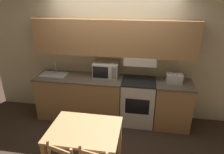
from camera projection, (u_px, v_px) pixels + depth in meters
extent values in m
plane|color=#3D2D23|center=(114.00, 111.00, 4.64)|extent=(16.00, 16.00, 0.00)
cube|color=beige|center=(114.00, 58.00, 4.17)|extent=(5.54, 0.05, 2.55)
cube|color=tan|center=(113.00, 38.00, 3.82)|extent=(3.14, 0.32, 0.69)
cube|color=white|center=(140.00, 60.00, 3.90)|extent=(0.62, 0.34, 0.16)
cube|color=tan|center=(80.00, 98.00, 4.29)|extent=(1.77, 0.61, 0.90)
cube|color=brown|center=(79.00, 78.00, 4.11)|extent=(1.79, 0.63, 0.04)
cube|color=tan|center=(172.00, 105.00, 4.00)|extent=(0.69, 0.61, 0.90)
cube|color=brown|center=(175.00, 84.00, 3.82)|extent=(0.71, 0.63, 0.04)
cube|color=white|center=(138.00, 102.00, 4.11)|extent=(0.65, 0.59, 0.91)
cube|color=black|center=(139.00, 81.00, 3.93)|extent=(0.65, 0.59, 0.03)
cube|color=black|center=(137.00, 107.00, 3.81)|extent=(0.46, 0.01, 0.32)
cylinder|color=black|center=(131.00, 83.00, 3.84)|extent=(0.09, 0.09, 0.01)
cylinder|color=black|center=(146.00, 84.00, 3.80)|extent=(0.09, 0.09, 0.01)
cylinder|color=black|center=(132.00, 78.00, 4.06)|extent=(0.09, 0.09, 0.01)
cylinder|color=black|center=(146.00, 79.00, 4.01)|extent=(0.09, 0.09, 0.01)
cube|color=white|center=(106.00, 70.00, 4.07)|extent=(0.50, 0.35, 0.30)
cube|color=black|center=(100.00, 72.00, 3.92)|extent=(0.31, 0.01, 0.24)
cube|color=gray|center=(114.00, 73.00, 3.88)|extent=(0.09, 0.01, 0.24)
cube|color=white|center=(174.00, 78.00, 3.81)|extent=(0.29, 0.19, 0.18)
cube|color=black|center=(166.00, 77.00, 3.82)|extent=(0.01, 0.02, 0.02)
cube|color=black|center=(169.00, 74.00, 3.79)|extent=(0.04, 0.13, 0.01)
cube|color=black|center=(173.00, 74.00, 3.78)|extent=(0.04, 0.13, 0.01)
cube|color=black|center=(177.00, 74.00, 3.77)|extent=(0.04, 0.13, 0.01)
cube|color=black|center=(181.00, 75.00, 3.76)|extent=(0.04, 0.13, 0.01)
cube|color=#B7BABF|center=(54.00, 75.00, 4.18)|extent=(0.53, 0.33, 0.02)
cube|color=#4C4F54|center=(54.00, 75.00, 4.17)|extent=(0.45, 0.25, 0.01)
cylinder|color=#B7BABF|center=(56.00, 67.00, 4.25)|extent=(0.02, 0.02, 0.22)
cylinder|color=#B7BABF|center=(54.00, 63.00, 4.15)|extent=(0.02, 0.12, 0.02)
cube|color=tan|center=(84.00, 130.00, 2.79)|extent=(0.99, 0.76, 0.04)
cube|color=tan|center=(65.00, 133.00, 3.32)|extent=(0.06, 0.06, 0.74)
cube|color=tan|center=(120.00, 139.00, 3.18)|extent=(0.06, 0.06, 0.74)
cube|color=tan|center=(60.00, 151.00, 2.38)|extent=(0.34, 0.11, 0.06)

